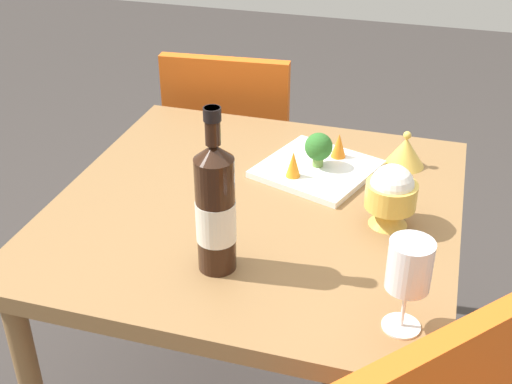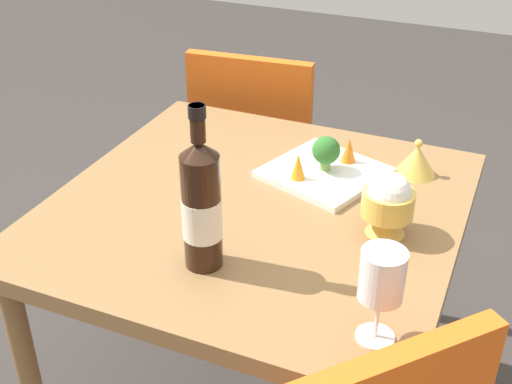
% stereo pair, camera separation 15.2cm
% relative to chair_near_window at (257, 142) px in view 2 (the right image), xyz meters
% --- Properties ---
extents(dining_table, '(0.90, 0.90, 0.73)m').
position_rel_chair_near_window_xyz_m(dining_table, '(0.66, 0.28, 0.12)').
color(dining_table, olive).
rests_on(dining_table, ground_plane).
extents(chair_near_window, '(0.43, 0.43, 0.85)m').
position_rel_chair_near_window_xyz_m(chair_near_window, '(0.00, 0.00, 0.00)').
color(chair_near_window, orange).
rests_on(chair_near_window, ground_plane).
extents(wine_bottle, '(0.08, 0.08, 0.34)m').
position_rel_chair_near_window_xyz_m(wine_bottle, '(0.91, 0.27, 0.34)').
color(wine_bottle, black).
rests_on(wine_bottle, dining_table).
extents(wine_glass, '(0.08, 0.08, 0.18)m').
position_rel_chair_near_window_xyz_m(wine_glass, '(0.98, 0.64, 0.33)').
color(wine_glass, white).
rests_on(wine_glass, dining_table).
extents(rice_bowl, '(0.11, 0.11, 0.14)m').
position_rel_chair_near_window_xyz_m(rice_bowl, '(0.65, 0.58, 0.28)').
color(rice_bowl, gold).
rests_on(rice_bowl, dining_table).
extents(rice_bowl_lid, '(0.10, 0.10, 0.09)m').
position_rel_chair_near_window_xyz_m(rice_bowl_lid, '(0.38, 0.58, 0.24)').
color(rice_bowl_lid, gold).
rests_on(rice_bowl_lid, dining_table).
extents(serving_plate, '(0.32, 0.32, 0.02)m').
position_rel_chair_near_window_xyz_m(serving_plate, '(0.47, 0.38, 0.21)').
color(serving_plate, white).
rests_on(serving_plate, dining_table).
extents(broccoli_floret, '(0.07, 0.07, 0.09)m').
position_rel_chair_near_window_xyz_m(broccoli_floret, '(0.47, 0.38, 0.27)').
color(broccoli_floret, '#729E4C').
rests_on(broccoli_floret, serving_plate).
extents(carrot_garnish_left, '(0.04, 0.04, 0.06)m').
position_rel_chair_near_window_xyz_m(carrot_garnish_left, '(0.41, 0.42, 0.25)').
color(carrot_garnish_left, orange).
rests_on(carrot_garnish_left, serving_plate).
extents(carrot_garnish_right, '(0.04, 0.04, 0.06)m').
position_rel_chair_near_window_xyz_m(carrot_garnish_right, '(0.54, 0.34, 0.25)').
color(carrot_garnish_right, orange).
rests_on(carrot_garnish_right, serving_plate).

